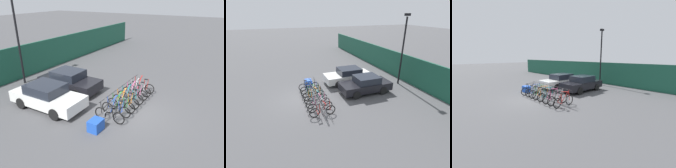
% 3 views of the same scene
% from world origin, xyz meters
% --- Properties ---
extents(ground_plane, '(120.00, 120.00, 0.00)m').
position_xyz_m(ground_plane, '(0.00, 0.00, 0.00)').
color(ground_plane, '#4C4C4F').
extents(hoarding_wall, '(36.00, 0.16, 2.46)m').
position_xyz_m(hoarding_wall, '(0.00, 9.50, 1.23)').
color(hoarding_wall, '#19513D').
rests_on(hoarding_wall, ground).
extents(bike_rack, '(4.72, 0.04, 0.57)m').
position_xyz_m(bike_rack, '(0.69, 0.68, 0.50)').
color(bike_rack, gray).
rests_on(bike_rack, ground).
extents(bicycle_black, '(0.68, 1.71, 1.05)m').
position_xyz_m(bicycle_black, '(-1.40, 0.53, 0.38)').
color(bicycle_black, black).
rests_on(bicycle_black, ground).
extents(bicycle_blue, '(0.68, 1.71, 1.05)m').
position_xyz_m(bicycle_blue, '(-0.72, 0.53, 0.38)').
color(bicycle_blue, black).
rests_on(bicycle_blue, ground).
extents(bicycle_green, '(0.68, 1.71, 1.05)m').
position_xyz_m(bicycle_green, '(-0.18, 0.53, 0.38)').
color(bicycle_green, black).
rests_on(bicycle_green, ground).
extents(bicycle_orange, '(0.68, 1.71, 1.05)m').
position_xyz_m(bicycle_orange, '(0.38, 0.53, 0.38)').
color(bicycle_orange, black).
rests_on(bicycle_orange, ground).
extents(bicycle_teal, '(0.68, 1.71, 1.05)m').
position_xyz_m(bicycle_teal, '(0.99, 0.53, 0.38)').
color(bicycle_teal, black).
rests_on(bicycle_teal, ground).
extents(bicycle_pink, '(0.68, 1.71, 1.05)m').
position_xyz_m(bicycle_pink, '(1.63, 0.53, 0.38)').
color(bicycle_pink, black).
rests_on(bicycle_pink, ground).
extents(bicycle_silver, '(0.68, 1.71, 1.05)m').
position_xyz_m(bicycle_silver, '(2.19, 0.53, 0.38)').
color(bicycle_silver, black).
rests_on(bicycle_silver, ground).
extents(bicycle_red, '(0.68, 1.71, 1.05)m').
position_xyz_m(bicycle_red, '(2.78, 0.53, 0.38)').
color(bicycle_red, black).
rests_on(bicycle_red, ground).
extents(car_white, '(1.91, 4.28, 1.40)m').
position_xyz_m(car_white, '(-1.82, 4.28, 0.69)').
color(car_white, silver).
rests_on(car_white, ground).
extents(car_black, '(1.91, 4.08, 1.40)m').
position_xyz_m(car_black, '(0.62, 4.75, 0.69)').
color(car_black, black).
rests_on(car_black, ground).
extents(lamp_post, '(0.24, 0.44, 6.01)m').
position_xyz_m(lamp_post, '(0.03, 8.50, 3.36)').
color(lamp_post, black).
rests_on(lamp_post, ground).
extents(cargo_crate, '(0.70, 0.56, 0.55)m').
position_xyz_m(cargo_crate, '(-2.39, 0.69, 0.28)').
color(cargo_crate, blue).
rests_on(cargo_crate, ground).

